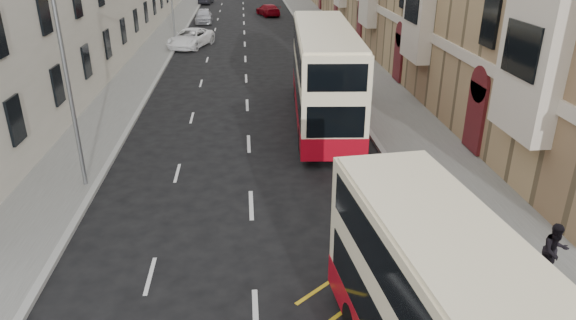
{
  "coord_description": "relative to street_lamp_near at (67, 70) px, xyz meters",
  "views": [
    {
      "loc": [
        -0.05,
        -6.52,
        9.07
      ],
      "look_at": [
        1.3,
        9.35,
        2.04
      ],
      "focal_mm": 32.0,
      "sensor_mm": 36.0,
      "label": 1
    }
  ],
  "objects": [
    {
      "name": "pavement_right",
      "position": [
        14.35,
        18.0,
        -4.56
      ],
      "size": [
        4.0,
        120.0,
        0.15
      ],
      "primitive_type": "cube",
      "color": "slate",
      "rests_on": "ground"
    },
    {
      "name": "pavement_left",
      "position": [
        -1.15,
        18.0,
        -4.56
      ],
      "size": [
        3.0,
        120.0,
        0.15
      ],
      "primitive_type": "cube",
      "color": "slate",
      "rests_on": "ground"
    },
    {
      "name": "kerb_right",
      "position": [
        12.35,
        18.0,
        -4.56
      ],
      "size": [
        0.25,
        120.0,
        0.15
      ],
      "primitive_type": "cube",
      "color": "#9A9A95",
      "rests_on": "ground"
    },
    {
      "name": "kerb_left",
      "position": [
        0.35,
        18.0,
        -4.56
      ],
      "size": [
        0.25,
        120.0,
        0.15
      ],
      "primitive_type": "cube",
      "color": "#9A9A95",
      "rests_on": "ground"
    },
    {
      "name": "road_markings",
      "position": [
        6.35,
        33.0,
        -4.63
      ],
      "size": [
        10.0,
        110.0,
        0.01
      ],
      "primitive_type": null,
      "color": "silver",
      "rests_on": "ground"
    },
    {
      "name": "guard_railing",
      "position": [
        12.6,
        -6.25,
        -3.78
      ],
      "size": [
        0.06,
        6.56,
        1.01
      ],
      "color": "#AA0B20",
      "rests_on": "pavement_right"
    },
    {
      "name": "street_lamp_near",
      "position": [
        0.0,
        0.0,
        0.0
      ],
      "size": [
        0.93,
        0.18,
        8.0
      ],
      "color": "slate",
      "rests_on": "pavement_left"
    },
    {
      "name": "double_decker_rear",
      "position": [
        10.3,
        6.87,
        -2.15
      ],
      "size": [
        3.66,
        12.4,
        4.88
      ],
      "rotation": [
        0.0,
        0.0,
        -0.07
      ],
      "color": "#FEEEC2",
      "rests_on": "ground"
    },
    {
      "name": "pedestrian_mid",
      "position": [
        14.74,
        -7.13,
        -3.66
      ],
      "size": [
        0.83,
        0.66,
        1.65
      ],
      "primitive_type": "imported",
      "rotation": [
        0.0,
        0.0,
        0.05
      ],
      "color": "black",
      "rests_on": "pavement_right"
    },
    {
      "name": "pedestrian_far",
      "position": [
        12.84,
        -7.86,
        -3.62
      ],
      "size": [
        1.1,
        0.79,
        1.73
      ],
      "primitive_type": "imported",
      "rotation": [
        0.0,
        0.0,
        2.74
      ],
      "color": "black",
      "rests_on": "pavement_right"
    },
    {
      "name": "white_van",
      "position": [
        1.66,
        27.08,
        -3.86
      ],
      "size": [
        4.24,
        6.12,
        1.55
      ],
      "primitive_type": "imported",
      "rotation": [
        0.0,
        0.0,
        -0.33
      ],
      "color": "white",
      "rests_on": "ground"
    },
    {
      "name": "car_silver",
      "position": [
        1.93,
        40.42,
        -3.86
      ],
      "size": [
        1.93,
        4.59,
        1.55
      ],
      "primitive_type": "imported",
      "rotation": [
        0.0,
        0.0,
        0.02
      ],
      "color": "#B4B6BC",
      "rests_on": "ground"
    },
    {
      "name": "car_red",
      "position": [
        9.33,
        45.36,
        -3.95
      ],
      "size": [
        3.1,
        5.05,
        1.37
      ],
      "primitive_type": "imported",
      "rotation": [
        0.0,
        0.0,
        3.41
      ],
      "color": "#970412",
      "rests_on": "ground"
    }
  ]
}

